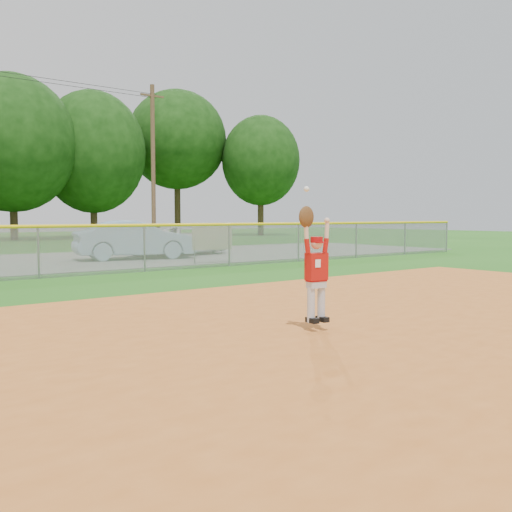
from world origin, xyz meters
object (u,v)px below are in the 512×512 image
(sponsor_sign, at_px, (212,239))
(ballplayer, at_px, (315,265))
(car_white_b, at_px, (181,240))
(car_blue, at_px, (135,240))

(sponsor_sign, distance_m, ballplayer, 13.01)
(car_white_b, xyz_separation_m, ballplayer, (-7.22, -16.29, 0.32))
(car_white_b, xyz_separation_m, sponsor_sign, (-1.38, -4.66, 0.20))
(car_blue, distance_m, car_white_b, 2.98)
(car_white_b, height_order, ballplayer, ballplayer)
(car_white_b, bearing_deg, sponsor_sign, 149.17)
(car_white_b, bearing_deg, ballplayer, 141.72)
(car_white_b, distance_m, sponsor_sign, 4.87)
(car_blue, relative_size, car_white_b, 0.96)
(car_blue, bearing_deg, sponsor_sign, -146.75)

